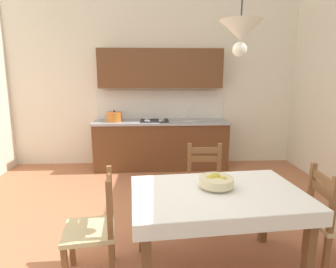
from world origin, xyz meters
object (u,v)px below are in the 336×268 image
object	(u,v)px
dining_table	(217,205)
fruit_bowl	(216,181)
dining_chair_window_side	(334,222)
dining_chair_kitchen_side	(205,186)
kitchen_cabinetry	(161,123)
dining_chair_tv_side	(94,229)
pendant_lamp	(241,31)

from	to	relation	value
dining_table	fruit_bowl	distance (m)	0.20
dining_chair_window_side	dining_table	bearing A→B (deg)	179.72
dining_table	dining_chair_kitchen_side	bearing A→B (deg)	86.15
dining_chair_window_side	dining_chair_kitchen_side	bearing A→B (deg)	139.27
kitchen_cabinetry	dining_table	size ratio (longest dim) A/B	1.63
kitchen_cabinetry	dining_chair_kitchen_side	size ratio (longest dim) A/B	2.67
kitchen_cabinetry	dining_table	world-z (taller)	kitchen_cabinetry
dining_chair_tv_side	pendant_lamp	world-z (taller)	pendant_lamp
dining_chair_kitchen_side	dining_chair_window_side	distance (m)	1.31
dining_table	dining_chair_tv_side	size ratio (longest dim) A/B	1.64
dining_table	dining_chair_window_side	world-z (taller)	dining_chair_window_side
dining_chair_kitchen_side	dining_chair_window_side	size ratio (longest dim) A/B	1.00
fruit_bowl	pendant_lamp	distance (m)	1.23
dining_chair_window_side	fruit_bowl	world-z (taller)	dining_chair_window_side
kitchen_cabinetry	dining_chair_tv_side	size ratio (longest dim) A/B	2.67
kitchen_cabinetry	dining_table	bearing A→B (deg)	-81.91
dining_chair_tv_side	pendant_lamp	bearing A→B (deg)	-0.47
pendant_lamp	fruit_bowl	bearing A→B (deg)	139.23
kitchen_cabinetry	fruit_bowl	world-z (taller)	kitchen_cabinetry
dining_chair_kitchen_side	dining_chair_window_side	world-z (taller)	same
dining_chair_kitchen_side	dining_table	bearing A→B (deg)	-93.85
fruit_bowl	dining_chair_window_side	bearing A→B (deg)	-4.47
kitchen_cabinetry	dining_table	xyz separation A→B (m)	(0.42, -2.95, -0.23)
dining_table	dining_chair_window_side	xyz separation A→B (m)	(1.05, -0.01, -0.19)
dining_chair_tv_side	dining_chair_window_side	bearing A→B (deg)	0.27
dining_chair_window_side	pendant_lamp	distance (m)	1.85
dining_chair_kitchen_side	pendant_lamp	xyz separation A→B (m)	(0.06, -0.88, 1.59)
dining_table	kitchen_cabinetry	bearing A→B (deg)	98.09
kitchen_cabinetry	fruit_bowl	size ratio (longest dim) A/B	8.27
dining_chair_tv_side	dining_chair_kitchen_side	bearing A→B (deg)	38.12
dining_chair_tv_side	fruit_bowl	size ratio (longest dim) A/B	3.10
kitchen_cabinetry	dining_chair_window_side	xyz separation A→B (m)	(1.47, -2.95, -0.41)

